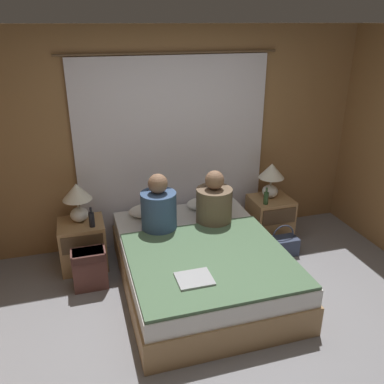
{
  "coord_description": "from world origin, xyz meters",
  "views": [
    {
      "loc": [
        -1.08,
        -2.54,
        2.53
      ],
      "look_at": [
        0.0,
        1.1,
        0.92
      ],
      "focal_mm": 38.0,
      "sensor_mm": 36.0,
      "label": 1
    }
  ],
  "objects": [
    {
      "name": "nightstand_right",
      "position": [
        1.13,
        1.51,
        0.27
      ],
      "size": [
        0.48,
        0.46,
        0.53
      ],
      "color": "#A87F51",
      "rests_on": "ground_plane"
    },
    {
      "name": "curtain_panel",
      "position": [
        0.0,
        1.87,
        1.11
      ],
      "size": [
        2.42,
        0.02,
        2.22
      ],
      "color": "silver",
      "rests_on": "ground_plane"
    },
    {
      "name": "laptop_on_bed",
      "position": [
        -0.24,
        0.22,
        0.51
      ],
      "size": [
        0.3,
        0.26,
        0.02
      ],
      "color": "#9EA0A5",
      "rests_on": "blanket_on_bed"
    },
    {
      "name": "person_left_in_bed",
      "position": [
        -0.32,
        1.24,
        0.72
      ],
      "size": [
        0.37,
        0.37,
        0.63
      ],
      "color": "#38517A",
      "rests_on": "bed"
    },
    {
      "name": "nightstand_left",
      "position": [
        -1.13,
        1.51,
        0.27
      ],
      "size": [
        0.48,
        0.46,
        0.53
      ],
      "color": "#A87F51",
      "rests_on": "ground_plane"
    },
    {
      "name": "beer_bottle_on_right_stand",
      "position": [
        0.99,
        1.39,
        0.61
      ],
      "size": [
        0.06,
        0.06,
        0.21
      ],
      "color": "#2D4C28",
      "rests_on": "nightstand_right"
    },
    {
      "name": "beer_bottle_on_left_stand",
      "position": [
        -1.01,
        1.39,
        0.62
      ],
      "size": [
        0.06,
        0.06,
        0.22
      ],
      "color": "black",
      "rests_on": "nightstand_left"
    },
    {
      "name": "wall_back",
      "position": [
        0.0,
        1.93,
        1.25
      ],
      "size": [
        4.71,
        0.06,
        2.5
      ],
      "color": "olive",
      "rests_on": "ground_plane"
    },
    {
      "name": "bed",
      "position": [
        0.0,
        0.8,
        0.23
      ],
      "size": [
        1.54,
        2.02,
        0.47
      ],
      "color": "#99754C",
      "rests_on": "ground_plane"
    },
    {
      "name": "lamp_left",
      "position": [
        -1.13,
        1.56,
        0.81
      ],
      "size": [
        0.31,
        0.31,
        0.43
      ],
      "color": "silver",
      "rests_on": "nightstand_left"
    },
    {
      "name": "backpack_on_floor",
      "position": [
        -1.08,
        1.08,
        0.24
      ],
      "size": [
        0.34,
        0.22,
        0.43
      ],
      "color": "brown",
      "rests_on": "ground_plane"
    },
    {
      "name": "person_right_in_bed",
      "position": [
        0.29,
        1.24,
        0.7
      ],
      "size": [
        0.39,
        0.39,
        0.6
      ],
      "color": "brown",
      "rests_on": "bed"
    },
    {
      "name": "blanket_on_bed",
      "position": [
        0.0,
        0.51,
        0.48
      ],
      "size": [
        1.48,
        1.38,
        0.03
      ],
      "color": "#4C6B4C",
      "rests_on": "bed"
    },
    {
      "name": "pillow_left",
      "position": [
        -0.34,
        1.61,
        0.53
      ],
      "size": [
        0.51,
        0.32,
        0.12
      ],
      "color": "white",
      "rests_on": "bed"
    },
    {
      "name": "handbag_on_floor",
      "position": [
        1.09,
        1.09,
        0.12
      ],
      "size": [
        0.36,
        0.19,
        0.38
      ],
      "color": "#333D56",
      "rests_on": "ground_plane"
    },
    {
      "name": "ground_plane",
      "position": [
        0.0,
        0.0,
        0.0
      ],
      "size": [
        16.0,
        16.0,
        0.0
      ],
      "primitive_type": "plane",
      "color": "gray"
    },
    {
      "name": "lamp_right",
      "position": [
        1.13,
        1.56,
        0.81
      ],
      "size": [
        0.31,
        0.31,
        0.43
      ],
      "color": "silver",
      "rests_on": "nightstand_right"
    },
    {
      "name": "pillow_right",
      "position": [
        0.34,
        1.61,
        0.53
      ],
      "size": [
        0.51,
        0.32,
        0.12
      ],
      "color": "white",
      "rests_on": "bed"
    }
  ]
}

